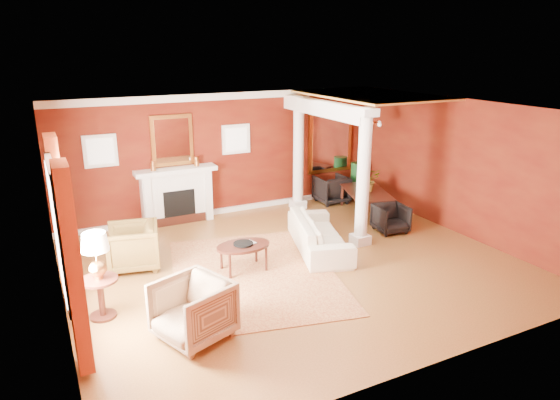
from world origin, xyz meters
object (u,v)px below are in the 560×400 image
armchair_leopard (133,244)px  armchair_stripe (193,307)px  coffee_table (243,247)px  side_table (97,262)px  dining_table (367,196)px  sofa (319,228)px

armchair_leopard → armchair_stripe: bearing=18.4°
coffee_table → side_table: side_table is taller
armchair_stripe → dining_table: (5.38, 3.31, -0.01)m
armchair_leopard → dining_table: dining_table is taller
coffee_table → sofa: bearing=8.0°
armchair_leopard → side_table: (-0.78, -1.58, 0.44)m
sofa → armchair_stripe: bearing=138.7°
sofa → coffee_table: 1.77m
sofa → armchair_stripe: size_ratio=2.38×
sofa → coffee_table: bearing=115.3°
armchair_leopard → armchair_stripe: 2.75m
coffee_table → dining_table: size_ratio=0.60×
sofa → armchair_stripe: 3.78m
sofa → coffee_table: (-1.75, -0.24, 0.02)m
sofa → armchair_leopard: armchair_leopard is taller
sofa → dining_table: bearing=-40.6°
sofa → dining_table: size_ratio=1.34×
coffee_table → dining_table: (3.90, 1.59, 0.01)m
armchair_stripe → dining_table: size_ratio=0.57×
sofa → coffee_table: sofa is taller
armchair_leopard → sofa: bearing=89.9°
armchair_leopard → dining_table: 5.70m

